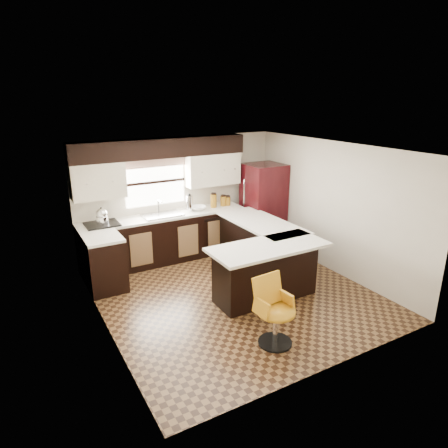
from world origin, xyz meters
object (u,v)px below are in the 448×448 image
peninsula_long (258,247)px  peninsula_return (265,272)px  refrigerator (263,206)px  bar_chair (276,313)px

peninsula_long → peninsula_return: bearing=-118.3°
peninsula_return → refrigerator: size_ratio=0.92×
peninsula_long → refrigerator: refrigerator is taller
refrigerator → peninsula_return: bearing=-123.7°
peninsula_long → refrigerator: size_ratio=1.08×
peninsula_long → bar_chair: 2.38m
peninsula_return → refrigerator: bearing=56.3°
peninsula_long → peninsula_return: size_ratio=1.18×
refrigerator → bar_chair: 3.68m
peninsula_long → refrigerator: 1.36m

